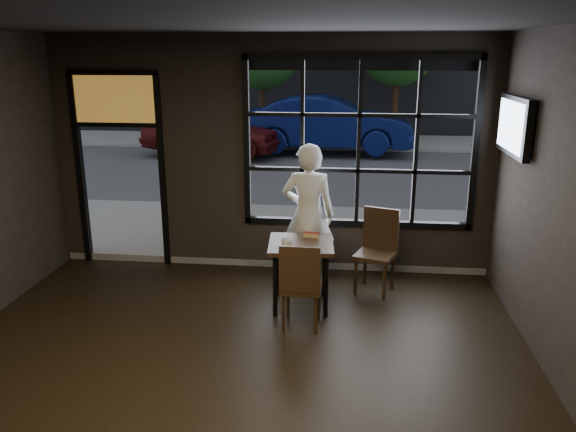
# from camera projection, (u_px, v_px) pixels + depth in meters

# --- Properties ---
(floor) EXTENTS (6.00, 7.00, 0.02)m
(floor) POSITION_uv_depth(u_px,v_px,m) (212.00, 421.00, 4.70)
(floor) COLOR black
(floor) RESTS_ON ground
(ceiling) EXTENTS (6.00, 7.00, 0.02)m
(ceiling) POSITION_uv_depth(u_px,v_px,m) (194.00, 13.00, 3.79)
(ceiling) COLOR black
(ceiling) RESTS_ON ground
(window_frame) EXTENTS (3.06, 0.12, 2.28)m
(window_frame) POSITION_uv_depth(u_px,v_px,m) (359.00, 143.00, 7.40)
(window_frame) COLOR black
(window_frame) RESTS_ON ground
(stained_transom) EXTENTS (1.20, 0.06, 0.70)m
(stained_transom) POSITION_uv_depth(u_px,v_px,m) (115.00, 99.00, 7.59)
(stained_transom) COLOR orange
(stained_transom) RESTS_ON ground
(street_asphalt) EXTENTS (60.00, 41.00, 0.04)m
(street_asphalt) POSITION_uv_depth(u_px,v_px,m) (328.00, 115.00, 27.60)
(street_asphalt) COLOR #545456
(street_asphalt) RESTS_ON ground
(cafe_table) EXTENTS (0.81, 0.81, 0.81)m
(cafe_table) POSITION_uv_depth(u_px,v_px,m) (301.00, 274.00, 6.69)
(cafe_table) COLOR black
(cafe_table) RESTS_ON floor
(chair_near) EXTENTS (0.45, 0.45, 1.01)m
(chair_near) POSITION_uv_depth(u_px,v_px,m) (301.00, 284.00, 6.17)
(chair_near) COLOR black
(chair_near) RESTS_ON floor
(chair_window) EXTENTS (0.59, 0.59, 1.06)m
(chair_window) POSITION_uv_depth(u_px,v_px,m) (375.00, 252.00, 7.06)
(chair_window) COLOR black
(chair_window) RESTS_ON floor
(man) EXTENTS (0.69, 0.46, 1.87)m
(man) POSITION_uv_depth(u_px,v_px,m) (308.00, 215.00, 7.24)
(man) COLOR white
(man) RESTS_ON floor
(hotdog) EXTENTS (0.21, 0.11, 0.06)m
(hotdog) POSITION_uv_depth(u_px,v_px,m) (311.00, 235.00, 6.76)
(hotdog) COLOR tan
(hotdog) RESTS_ON cafe_table
(cup) EXTENTS (0.15, 0.15, 0.10)m
(cup) POSITION_uv_depth(u_px,v_px,m) (287.00, 243.00, 6.43)
(cup) COLOR silver
(cup) RESTS_ON cafe_table
(tv) EXTENTS (0.13, 1.13, 0.66)m
(tv) POSITION_uv_depth(u_px,v_px,m) (515.00, 126.00, 6.34)
(tv) COLOR black
(tv) RESTS_ON wall_right
(navy_car) EXTENTS (5.00, 1.82, 1.64)m
(navy_car) POSITION_uv_depth(u_px,v_px,m) (328.00, 124.00, 16.64)
(navy_car) COLOR #0A144C
(navy_car) RESTS_ON street_asphalt
(maroon_car) EXTENTS (4.21, 2.14, 1.37)m
(maroon_car) POSITION_uv_depth(u_px,v_px,m) (211.00, 130.00, 16.24)
(maroon_car) COLOR #5A1414
(maroon_car) RESTS_ON street_asphalt
(tree_left) EXTENTS (2.49, 2.49, 4.25)m
(tree_left) POSITION_uv_depth(u_px,v_px,m) (261.00, 51.00, 17.99)
(tree_left) COLOR #332114
(tree_left) RESTS_ON street_asphalt
(tree_right) EXTENTS (2.65, 2.65, 4.52)m
(tree_right) POSITION_uv_depth(u_px,v_px,m) (398.00, 45.00, 18.15)
(tree_right) COLOR #332114
(tree_right) RESTS_ON street_asphalt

